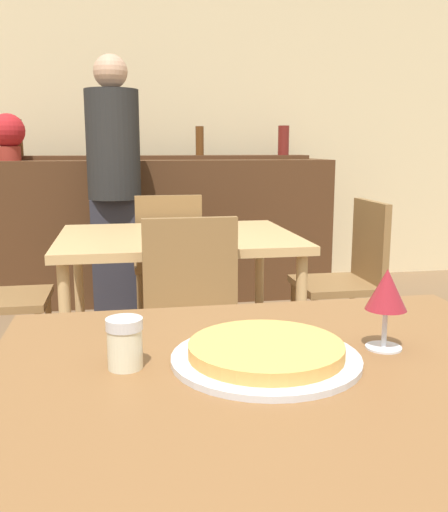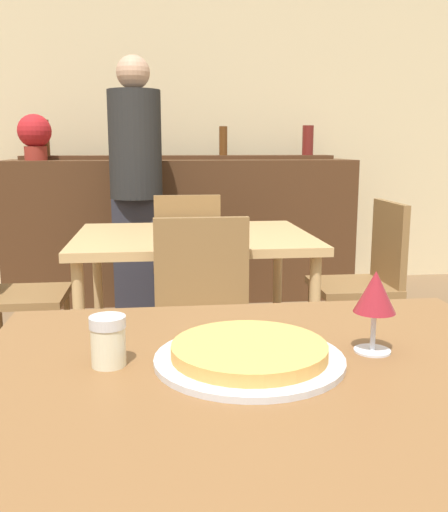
% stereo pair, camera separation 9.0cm
% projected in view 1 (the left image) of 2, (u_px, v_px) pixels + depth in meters
% --- Properties ---
extents(wall_back, '(8.00, 0.05, 2.80)m').
position_uv_depth(wall_back, '(153.00, 117.00, 4.70)').
color(wall_back, beige).
rests_on(wall_back, ground_plane).
extents(dining_table_near, '(1.06, 0.86, 0.78)m').
position_uv_depth(dining_table_near, '(286.00, 414.00, 1.03)').
color(dining_table_near, brown).
rests_on(dining_table_near, ground_plane).
extents(dining_table_far, '(1.13, 0.89, 0.74)m').
position_uv_depth(dining_table_far, '(178.00, 250.00, 2.78)').
color(dining_table_far, tan).
rests_on(dining_table_far, ground_plane).
extents(bar_counter, '(2.60, 0.56, 1.06)m').
position_uv_depth(bar_counter, '(159.00, 230.00, 4.38)').
color(bar_counter, '#4C2D19').
rests_on(bar_counter, ground_plane).
extents(bar_back_shelf, '(2.39, 0.24, 0.34)m').
position_uv_depth(bar_back_shelf, '(158.00, 153.00, 4.40)').
color(bar_back_shelf, '#4C2D19').
rests_on(bar_back_shelf, bar_counter).
extents(chair_far_side_front, '(0.40, 0.40, 0.89)m').
position_uv_depth(chair_far_side_front, '(194.00, 315.00, 2.21)').
color(chair_far_side_front, olive).
rests_on(chair_far_side_front, ground_plane).
extents(chair_far_side_back, '(0.40, 0.40, 0.89)m').
position_uv_depth(chair_far_side_back, '(168.00, 256.00, 3.40)').
color(chair_far_side_back, olive).
rests_on(chair_far_side_back, ground_plane).
extents(chair_far_side_right, '(0.40, 0.40, 0.89)m').
position_uv_depth(chair_far_side_right, '(350.00, 272.00, 2.96)').
color(chair_far_side_right, olive).
rests_on(chair_far_side_right, ground_plane).
extents(pizza_tray, '(0.35, 0.35, 0.04)m').
position_uv_depth(pizza_tray, '(266.00, 353.00, 1.04)').
color(pizza_tray, silver).
rests_on(pizza_tray, dining_table_near).
extents(cheese_shaker, '(0.07, 0.07, 0.09)m').
position_uv_depth(cheese_shaker, '(125.00, 343.00, 1.01)').
color(cheese_shaker, beige).
rests_on(cheese_shaker, dining_table_near).
extents(person_standing, '(0.34, 0.34, 1.73)m').
position_uv_depth(person_standing, '(114.00, 181.00, 3.68)').
color(person_standing, '#2D2D38').
rests_on(person_standing, ground_plane).
extents(wine_glass, '(0.08, 0.08, 0.16)m').
position_uv_depth(wine_glass, '(387.00, 292.00, 1.09)').
color(wine_glass, silver).
rests_on(wine_glass, dining_table_near).
extents(potted_plant, '(0.24, 0.24, 0.33)m').
position_uv_depth(potted_plant, '(8.00, 134.00, 4.01)').
color(potted_plant, maroon).
rests_on(potted_plant, bar_counter).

